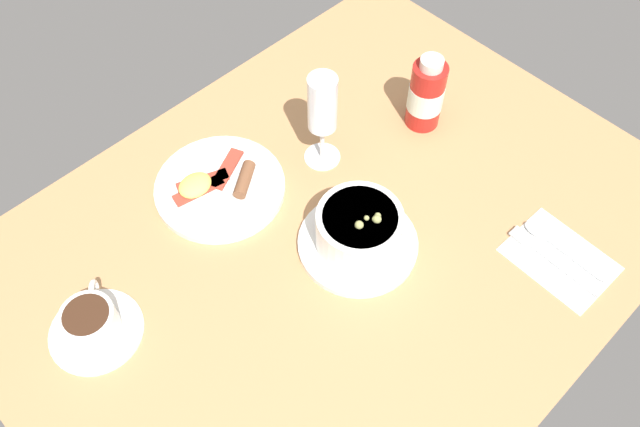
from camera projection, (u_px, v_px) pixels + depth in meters
The scene contains 7 objects.
ground_plane at pixel (334, 240), 109.97cm from camera, with size 110.00×84.00×3.00cm, color #B27F51.
porridge_bowl at pixel (359, 231), 104.10cm from camera, with size 19.64×19.64×9.31cm.
cutlery_setting at pixel (558, 256), 106.08cm from camera, with size 12.61×16.90×0.90cm.
coffee_cup at pixel (92, 324), 96.74cm from camera, with size 14.18×14.18×5.96cm.
wine_glass at pixel (322, 108), 107.90cm from camera, with size 6.49×6.49×19.06cm.
sauce_bottle_red at pixel (426, 95), 117.60cm from camera, with size 6.43×6.43×15.14cm.
breakfast_plate at pixel (219, 187), 113.24cm from camera, with size 22.54×22.54×3.70cm.
Camera 1 is at (-42.66, -40.67, 91.48)cm, focal length 36.84 mm.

